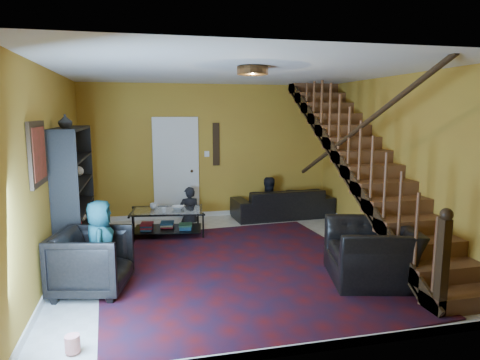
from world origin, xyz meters
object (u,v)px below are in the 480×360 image
at_px(sofa, 282,203).
at_px(armchair_right, 371,253).
at_px(armchair_left, 92,262).
at_px(bookshelf, 75,196).
at_px(coffee_table, 167,221).

height_order(sofa, armchair_right, armchair_right).
bearing_deg(armchair_left, bookshelf, 27.04).
height_order(bookshelf, coffee_table, bookshelf).
distance_m(bookshelf, sofa, 4.31).
bearing_deg(bookshelf, sofa, 23.53).
relative_size(bookshelf, armchair_left, 2.29).
bearing_deg(coffee_table, armchair_left, -114.95).
bearing_deg(bookshelf, coffee_table, 30.53).
bearing_deg(armchair_right, sofa, -165.97).
height_order(bookshelf, armchair_right, bookshelf).
bearing_deg(sofa, armchair_left, 38.66).
relative_size(sofa, coffee_table, 1.55).
distance_m(armchair_right, coffee_table, 3.69).
height_order(armchair_left, coffee_table, armchair_left).
bearing_deg(armchair_left, armchair_right, -83.72).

